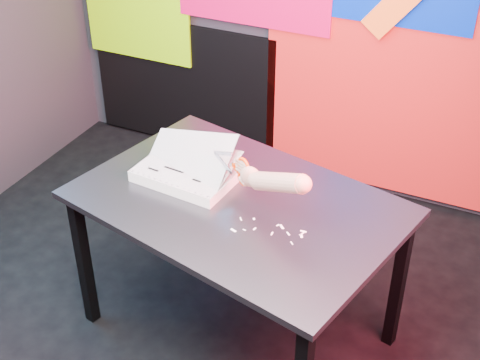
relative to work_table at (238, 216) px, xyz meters
The scene contains 7 objects.
room 0.75m from the work_table, 167.31° to the right, with size 3.01×3.01×2.71m.
backdrop 1.44m from the work_table, 100.10° to the left, with size 2.88×0.05×2.08m.
work_table is the anchor object (origin of this frame).
printout_stack 0.30m from the work_table, 166.28° to the left, with size 0.44×0.34×0.22m.
scissors 0.23m from the work_table, 46.89° to the left, with size 0.21×0.11×0.13m.
hand_forearm 0.35m from the work_table, 22.70° to the right, with size 0.37×0.21×0.20m.
paper_clippings 0.26m from the work_table, 28.09° to the right, with size 0.28×0.12×0.00m.
Camera 1 is at (1.28, -1.97, 2.35)m, focal length 50.00 mm.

